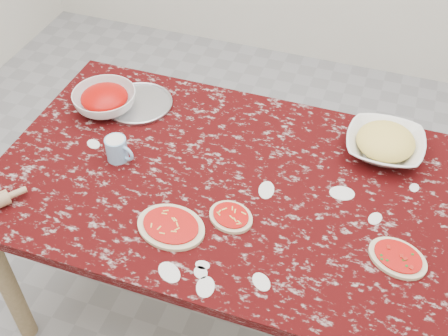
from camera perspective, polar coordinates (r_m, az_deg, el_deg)
ground at (r=2.54m, az=0.00°, el=-13.06°), size 4.00×4.00×0.00m
worktable at (r=2.01m, az=0.00°, el=-2.72°), size 1.60×1.00×0.75m
pizza_tray at (r=2.28m, az=-8.66°, el=6.45°), size 0.28×0.28×0.01m
sauce_bowl at (r=2.27m, az=-11.99°, el=6.71°), size 0.33×0.33×0.08m
cheese_bowl at (r=2.10m, az=15.98°, el=2.22°), size 0.29×0.29×0.07m
flour_mug at (r=2.03m, az=-10.78°, el=1.91°), size 0.11×0.08×0.09m
pizza_left at (r=1.80m, az=-5.40°, el=-5.93°), size 0.25×0.21×0.02m
pizza_mid at (r=1.82m, az=0.70°, el=-4.96°), size 0.19×0.17×0.02m
pizza_right at (r=1.80m, az=17.21°, el=-8.70°), size 0.22×0.19×0.02m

